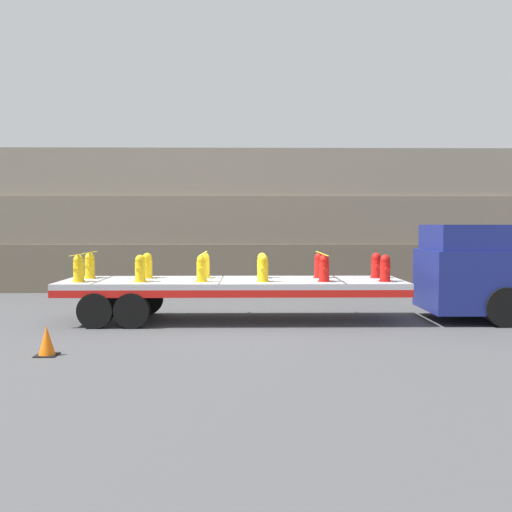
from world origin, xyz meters
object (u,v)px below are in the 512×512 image
object	(u,v)px
fire_hydrant_yellow_near_0	(79,269)
traffic_cone	(47,341)
fire_hydrant_yellow_far_0	(90,266)
fire_hydrant_yellow_far_3	(262,266)
fire_hydrant_yellow_far_1	(147,266)
fire_hydrant_yellow_near_3	(263,269)
fire_hydrant_red_near_5	(385,269)
fire_hydrant_red_near_4	(324,269)
truck_cab	(474,272)
fire_hydrant_red_far_4	(319,266)
fire_hydrant_red_far_5	(376,266)
fire_hydrant_yellow_near_1	(140,269)
fire_hydrant_yellow_far_2	(205,266)
fire_hydrant_yellow_near_2	(202,269)
flatbed_trailer	(211,287)

from	to	relation	value
fire_hydrant_yellow_near_0	traffic_cone	distance (m)	3.99
fire_hydrant_yellow_far_0	traffic_cone	size ratio (longest dim) A/B	1.18
fire_hydrant_yellow_far_3	traffic_cone	distance (m)	6.84
fire_hydrant_yellow_far_1	fire_hydrant_yellow_near_3	size ratio (longest dim) A/B	1.00
fire_hydrant_yellow_near_0	fire_hydrant_yellow_near_3	xyz separation A→B (m)	(5.07, 0.00, 0.00)
fire_hydrant_yellow_far_0	fire_hydrant_red_near_5	distance (m)	8.52
fire_hydrant_yellow_near_0	fire_hydrant_yellow_far_3	distance (m)	5.19
fire_hydrant_yellow_far_0	fire_hydrant_red_near_4	size ratio (longest dim) A/B	1.00
truck_cab	traffic_cone	size ratio (longest dim) A/B	4.35
fire_hydrant_yellow_near_3	fire_hydrant_red_far_4	world-z (taller)	same
fire_hydrant_yellow_far_3	fire_hydrant_red_far_5	world-z (taller)	same
fire_hydrant_yellow_near_1	fire_hydrant_red_near_4	distance (m)	5.07
fire_hydrant_yellow_near_3	fire_hydrant_red_far_5	world-z (taller)	same
fire_hydrant_yellow_far_2	fire_hydrant_red_near_5	distance (m)	5.19
fire_hydrant_yellow_near_2	fire_hydrant_yellow_far_3	size ratio (longest dim) A/B	1.00
fire_hydrant_yellow_far_1	fire_hydrant_red_near_5	size ratio (longest dim) A/B	1.00
truck_cab	fire_hydrant_yellow_far_0	distance (m)	11.15
truck_cab	fire_hydrant_yellow_near_1	distance (m)	9.46
fire_hydrant_red_near_5	traffic_cone	distance (m)	8.95
fire_hydrant_yellow_near_3	fire_hydrant_red_near_4	xyz separation A→B (m)	(1.69, 0.00, 0.00)
flatbed_trailer	fire_hydrant_yellow_far_0	distance (m)	3.67
fire_hydrant_yellow_near_0	fire_hydrant_yellow_far_3	size ratio (longest dim) A/B	1.00
traffic_cone	fire_hydrant_yellow_near_1	bearing A→B (deg)	71.60
fire_hydrant_yellow_far_0	fire_hydrant_yellow_near_3	bearing A→B (deg)	-12.32
fire_hydrant_yellow_far_0	fire_hydrant_yellow_far_1	bearing A→B (deg)	0.00
fire_hydrant_yellow_near_2	fire_hydrant_red_far_4	distance (m)	3.56
fire_hydrant_yellow_near_0	fire_hydrant_red_far_5	size ratio (longest dim) A/B	1.00
fire_hydrant_red_near_4	fire_hydrant_yellow_far_3	bearing A→B (deg)	146.77
fire_hydrant_yellow_near_3	fire_hydrant_red_far_4	distance (m)	2.02
fire_hydrant_yellow_near_2	flatbed_trailer	bearing A→B (deg)	69.61
flatbed_trailer	fire_hydrant_yellow_near_1	xyz separation A→B (m)	(-1.90, -0.55, 0.57)
truck_cab	fire_hydrant_yellow_far_2	bearing A→B (deg)	175.92
fire_hydrant_yellow_near_2	fire_hydrant_yellow_far_1	bearing A→B (deg)	146.77
fire_hydrant_yellow_near_1	traffic_cone	distance (m)	4.16
fire_hydrant_red_near_5	fire_hydrant_yellow_near_3	bearing A→B (deg)	180.00
fire_hydrant_yellow_far_2	fire_hydrant_red_far_4	bearing A→B (deg)	0.00
flatbed_trailer	fire_hydrant_yellow_near_0	world-z (taller)	fire_hydrant_yellow_near_0
flatbed_trailer	fire_hydrant_red_far_4	size ratio (longest dim) A/B	12.96
fire_hydrant_yellow_far_2	fire_hydrant_red_far_4	world-z (taller)	same
fire_hydrant_yellow_near_1	fire_hydrant_yellow_far_3	bearing A→B (deg)	18.13
fire_hydrant_red_near_5	traffic_cone	bearing A→B (deg)	-154.78
truck_cab	fire_hydrant_yellow_near_1	size ratio (longest dim) A/B	3.69
truck_cab	fire_hydrant_yellow_near_0	distance (m)	11.15
fire_hydrant_yellow_near_3	fire_hydrant_red_far_5	size ratio (longest dim) A/B	1.00
fire_hydrant_yellow_near_0	fire_hydrant_yellow_far_3	bearing A→B (deg)	12.32
fire_hydrant_yellow_near_0	fire_hydrant_yellow_far_2	bearing A→B (deg)	18.13
truck_cab	fire_hydrant_red_near_5	size ratio (longest dim) A/B	3.69
fire_hydrant_yellow_far_1	fire_hydrant_red_near_4	xyz separation A→B (m)	(5.07, -1.11, 0.00)
fire_hydrant_yellow_far_1	flatbed_trailer	bearing A→B (deg)	-16.28
fire_hydrant_red_far_4	traffic_cone	bearing A→B (deg)	-142.34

